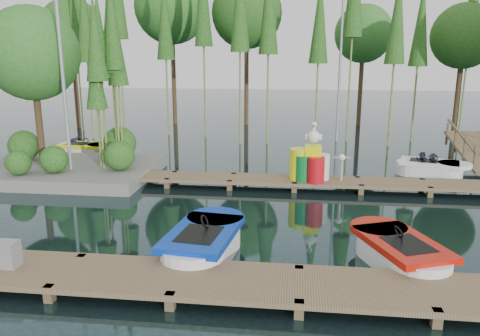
# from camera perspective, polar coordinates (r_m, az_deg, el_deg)

# --- Properties ---
(ground_plane) EXTENTS (90.00, 90.00, 0.00)m
(ground_plane) POSITION_cam_1_polar(r_m,az_deg,el_deg) (12.89, -2.48, -5.22)
(ground_plane) COLOR #1D3337
(near_dock) EXTENTS (18.00, 1.50, 0.50)m
(near_dock) POSITION_cam_1_polar(r_m,az_deg,el_deg) (8.74, -7.42, -13.30)
(near_dock) COLOR brown
(near_dock) RESTS_ON ground
(far_dock) EXTENTS (15.00, 1.20, 0.50)m
(far_dock) POSITION_cam_1_polar(r_m,az_deg,el_deg) (15.09, 2.80, -1.47)
(far_dock) COLOR brown
(far_dock) RESTS_ON ground
(island) EXTENTS (6.20, 4.20, 6.75)m
(island) POSITION_cam_1_polar(r_m,az_deg,el_deg) (17.45, -21.87, 9.49)
(island) COLOR slate
(island) RESTS_ON ground
(tree_screen) EXTENTS (34.42, 18.53, 10.31)m
(tree_screen) POSITION_cam_1_polar(r_m,az_deg,el_deg) (23.06, -3.42, 18.54)
(tree_screen) COLOR #422F1C
(tree_screen) RESTS_ON ground
(lamp_island) EXTENTS (0.30, 0.30, 7.25)m
(lamp_island) POSITION_cam_1_polar(r_m,az_deg,el_deg) (16.35, -21.03, 13.13)
(lamp_island) COLOR gray
(lamp_island) RESTS_ON ground
(lamp_rear) EXTENTS (0.30, 0.30, 7.25)m
(lamp_rear) POSITION_cam_1_polar(r_m,az_deg,el_deg) (23.11, 12.18, 13.65)
(lamp_rear) COLOR gray
(lamp_rear) RESTS_ON ground
(ramp) EXTENTS (1.50, 3.94, 1.49)m
(ramp) POSITION_cam_1_polar(r_m,az_deg,el_deg) (20.12, 27.10, 1.93)
(ramp) COLOR brown
(ramp) RESTS_ON ground
(boat_blue) EXTENTS (1.63, 3.00, 0.97)m
(boat_blue) POSITION_cam_1_polar(r_m,az_deg,el_deg) (10.05, -4.46, -9.19)
(boat_blue) COLOR white
(boat_blue) RESTS_ON ground
(boat_red) EXTENTS (2.10, 2.92, 0.90)m
(boat_red) POSITION_cam_1_polar(r_m,az_deg,el_deg) (10.15, 18.86, -9.81)
(boat_red) COLOR white
(boat_red) RESTS_ON ground
(boat_yellow_far) EXTENTS (2.50, 1.14, 1.25)m
(boat_yellow_far) POSITION_cam_1_polar(r_m,az_deg,el_deg) (20.71, -18.47, 2.13)
(boat_yellow_far) COLOR white
(boat_yellow_far) RESTS_ON ground
(boat_white_far) EXTENTS (2.72, 1.82, 1.18)m
(boat_white_far) POSITION_cam_1_polar(r_m,az_deg,el_deg) (17.77, 22.16, -0.03)
(boat_white_far) COLOR white
(boat_white_far) RESTS_ON ground
(utility_cabinet) EXTENTS (0.40, 0.34, 0.49)m
(utility_cabinet) POSITION_cam_1_polar(r_m,az_deg,el_deg) (9.90, -26.52, -9.38)
(utility_cabinet) COLOR gray
(utility_cabinet) RESTS_ON near_dock
(yellow_barrel) EXTENTS (0.66, 0.66, 0.98)m
(yellow_barrel) POSITION_cam_1_polar(r_m,az_deg,el_deg) (14.92, 7.33, 0.48)
(yellow_barrel) COLOR #E4ED0C
(yellow_barrel) RESTS_ON far_dock
(drum_cluster) EXTENTS (1.08, 0.99, 1.86)m
(drum_cluster) POSITION_cam_1_polar(r_m,az_deg,el_deg) (14.77, 8.95, 0.51)
(drum_cluster) COLOR #0C6E2A
(drum_cluster) RESTS_ON far_dock
(seagull_post) EXTENTS (0.53, 0.29, 0.85)m
(seagull_post) POSITION_cam_1_polar(r_m,az_deg,el_deg) (14.97, 12.28, 0.63)
(seagull_post) COLOR gray
(seagull_post) RESTS_ON far_dock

